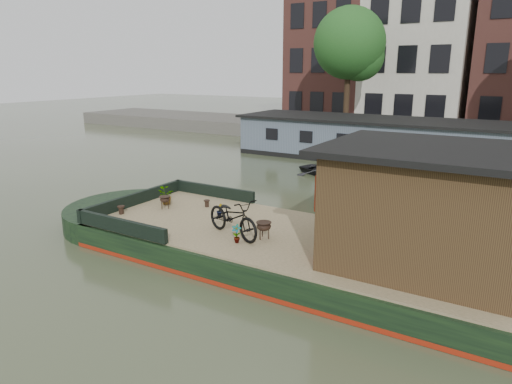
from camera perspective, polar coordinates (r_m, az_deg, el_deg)
The scene contains 19 objects.
ground at distance 10.93m, azimuth 8.09°, elevation -9.44°, with size 120.00×120.00×0.00m, color #333C26.
houseboat_hull at distance 11.35m, azimuth 1.91°, elevation -6.83°, with size 14.01×4.02×0.60m.
houseboat_deck at distance 10.68m, azimuth 8.21°, elevation -6.38°, with size 11.80×3.80×0.05m, color tan.
bow_bulwark at distance 13.29m, azimuth -12.27°, elevation -1.37°, with size 3.00×4.00×0.35m.
cabin at distance 9.71m, azimuth 20.44°, elevation -1.59°, with size 4.00×3.50×2.42m.
bicycle at distance 10.84m, azimuth -2.90°, elevation -3.12°, with size 0.63×1.81×0.95m, color black.
potted_plant_a at distance 10.48m, azimuth -2.46°, elevation -5.23°, with size 0.23×0.16×0.44m, color brown.
potted_plant_b at distance 12.40m, azimuth -4.60°, elevation -2.27°, with size 0.19×0.15×0.34m, color brown.
potted_plant_c at distance 13.70m, azimuth -11.27°, elevation -0.48°, with size 0.45×0.39×0.51m, color #983E2C.
potted_plant_d at distance 12.02m, azimuth 12.34°, elevation -2.47°, with size 0.34×0.34×0.61m, color brown.
brazier_front at distance 10.74m, azimuth 0.98°, elevation -4.80°, with size 0.38×0.38×0.41m, color black, non-canonical shape.
brazier_rear at distance 13.29m, azimuth -11.33°, elevation -1.28°, with size 0.34×0.34×0.37m, color black, non-canonical shape.
bollard_port at distance 13.30m, azimuth -6.16°, elevation -1.43°, with size 0.18×0.18×0.20m, color black.
bollard_stbd at distance 13.11m, azimuth -16.50°, elevation -2.17°, with size 0.20×0.20×0.23m, color black.
dinghy at distance 20.24m, azimuth 9.41°, elevation 2.90°, with size 2.21×3.09×0.64m, color black.
far_houseboat at distance 23.78m, azimuth 21.66°, elevation 5.43°, with size 20.40×4.40×2.11m.
quay at distance 30.23m, azimuth 23.73°, elevation 6.05°, with size 60.00×6.00×0.90m, color #47443F.
townhouse_row at distance 37.05m, azimuth 26.84°, elevation 18.76°, with size 27.25×8.00×16.50m.
tree_left at distance 30.08m, azimuth 11.88°, elevation 17.37°, with size 4.40×4.40×7.40m.
Camera 1 is at (3.78, -9.21, 4.49)m, focal length 32.00 mm.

